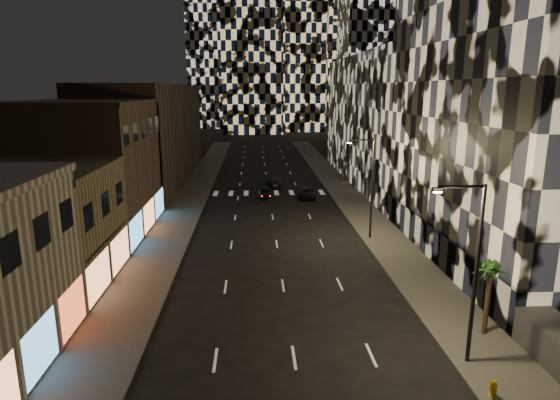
{
  "coord_description": "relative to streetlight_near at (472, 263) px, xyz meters",
  "views": [
    {
      "loc": [
        -1.91,
        -10.31,
        13.37
      ],
      "look_at": [
        -0.17,
        20.63,
        6.0
      ],
      "focal_mm": 30.0,
      "sensor_mm": 36.0,
      "label": 1
    }
  ],
  "objects": [
    {
      "name": "streetlight_far",
      "position": [
        0.0,
        20.0,
        0.0
      ],
      "size": [
        2.55,
        0.25,
        9.0
      ],
      "color": "black",
      "rests_on": "sidewalk_right"
    },
    {
      "name": "palm_tree",
      "position": [
        2.4,
        2.62,
        -1.71
      ],
      "size": [
        2.15,
        2.15,
        4.23
      ],
      "color": "#47331E",
      "rests_on": "sidewalk_right"
    },
    {
      "name": "retail_filler_left",
      "position": [
        -25.35,
        50.0,
        1.65
      ],
      "size": [
        10.0,
        40.0,
        14.0
      ],
      "primitive_type": "cube",
      "color": "#503A2D",
      "rests_on": "ground"
    },
    {
      "name": "car_dark_oncoming",
      "position": [
        -7.52,
        43.57,
        -4.73
      ],
      "size": [
        2.04,
        4.43,
        1.25
      ],
      "primitive_type": "imported",
      "rotation": [
        0.0,
        0.0,
        3.21
      ],
      "color": "black",
      "rests_on": "ground"
    },
    {
      "name": "car_dark_rightlane",
      "position": [
        -3.63,
        36.84,
        -4.72
      ],
      "size": [
        2.54,
        4.73,
        1.26
      ],
      "primitive_type": "imported",
      "rotation": [
        0.0,
        0.0,
        -0.1
      ],
      "color": "black",
      "rests_on": "ground"
    },
    {
      "name": "midrise_right",
      "position": [
        11.65,
        14.5,
        5.65
      ],
      "size": [
        16.0,
        25.0,
        22.0
      ],
      "primitive_type": "cube",
      "color": "#232326",
      "rests_on": "ground"
    },
    {
      "name": "midrise_base",
      "position": [
        3.95,
        14.5,
        -3.85
      ],
      "size": [
        0.6,
        25.0,
        3.0
      ],
      "primitive_type": "cube",
      "color": "#383838",
      "rests_on": "ground"
    },
    {
      "name": "car_dark_midlane",
      "position": [
        -8.85,
        37.34,
        -4.69
      ],
      "size": [
        1.59,
        3.92,
        1.34
      ],
      "primitive_type": "imported",
      "rotation": [
        0.0,
        0.0,
        0.0
      ],
      "color": "black",
      "rests_on": "ground"
    },
    {
      "name": "retail_brown",
      "position": [
        -25.35,
        23.5,
        0.65
      ],
      "size": [
        10.0,
        15.0,
        12.0
      ],
      "primitive_type": "cube",
      "color": "#503A2D",
      "rests_on": "ground"
    },
    {
      "name": "fire_hydrant",
      "position": [
        0.15,
        -2.77,
        -4.83
      ],
      "size": [
        0.39,
        0.37,
        0.79
      ],
      "rotation": [
        0.0,
        0.0,
        0.22
      ],
      "color": "gold",
      "rests_on": "sidewalk_right"
    },
    {
      "name": "streetlight_near",
      "position": [
        0.0,
        0.0,
        0.0
      ],
      "size": [
        2.55,
        0.25,
        9.0
      ],
      "color": "black",
      "rests_on": "sidewalk_right"
    },
    {
      "name": "sidewalk_right",
      "position": [
        1.65,
        40.0,
        -5.28
      ],
      "size": [
        4.0,
        120.0,
        0.15
      ],
      "primitive_type": "cube",
      "color": "#47443F",
      "rests_on": "ground"
    },
    {
      "name": "curb_left",
      "position": [
        -16.25,
        40.0,
        -5.28
      ],
      "size": [
        0.2,
        120.0,
        0.15
      ],
      "primitive_type": "cube",
      "color": "#4C4C47",
      "rests_on": "ground"
    },
    {
      "name": "curb_right",
      "position": [
        -0.45,
        40.0,
        -5.28
      ],
      "size": [
        0.2,
        120.0,
        0.15
      ],
      "primitive_type": "cube",
      "color": "#4C4C47",
      "rests_on": "ground"
    },
    {
      "name": "sidewalk_left",
      "position": [
        -18.35,
        40.0,
        -5.28
      ],
      "size": [
        4.0,
        120.0,
        0.15
      ],
      "primitive_type": "cube",
      "color": "#47443F",
      "rests_on": "ground"
    },
    {
      "name": "midrise_filler_right",
      "position": [
        11.65,
        47.0,
        3.65
      ],
      "size": [
        16.0,
        40.0,
        18.0
      ],
      "primitive_type": "cube",
      "color": "#232326",
      "rests_on": "ground"
    },
    {
      "name": "retail_tan",
      "position": [
        -25.35,
        11.0,
        -1.35
      ],
      "size": [
        10.0,
        10.0,
        8.0
      ],
      "primitive_type": "cube",
      "color": "#736445",
      "rests_on": "ground"
    }
  ]
}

